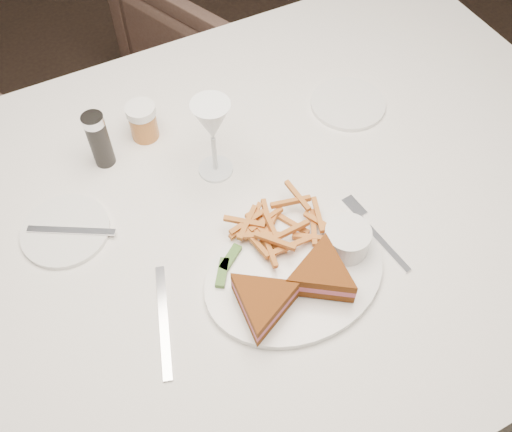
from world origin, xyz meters
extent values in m
plane|color=black|center=(0.00, 0.00, 0.00)|extent=(5.00, 5.00, 0.00)
cube|color=silver|center=(-0.03, -0.37, 0.38)|extent=(1.70, 1.24, 0.75)
imported|color=#4D372F|center=(0.02, 0.43, 0.34)|extent=(0.79, 0.76, 0.67)
ellipsoid|color=white|center=(-0.03, -0.54, 0.76)|extent=(0.35, 0.29, 0.01)
cube|color=silver|center=(-0.26, -0.48, 0.75)|extent=(0.10, 0.19, 0.00)
cylinder|color=white|center=(-0.32, -0.23, 0.76)|extent=(0.16, 0.16, 0.01)
cylinder|color=white|center=(0.32, -0.26, 0.76)|extent=(0.16, 0.16, 0.01)
cylinder|color=black|center=(-0.18, -0.11, 0.81)|extent=(0.04, 0.04, 0.12)
cylinder|color=#AC6329|center=(-0.08, -0.10, 0.79)|extent=(0.06, 0.06, 0.08)
cube|color=#386122|center=(-0.10, -0.45, 0.77)|extent=(0.06, 0.04, 0.01)
cube|color=#386122|center=(-0.13, -0.47, 0.77)|extent=(0.05, 0.05, 0.01)
cylinder|color=white|center=(0.07, -0.55, 0.79)|extent=(0.08, 0.08, 0.05)
camera|label=1|loc=(-0.36, -0.90, 1.61)|focal=40.00mm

